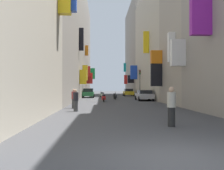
{
  "coord_description": "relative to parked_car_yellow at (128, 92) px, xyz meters",
  "views": [
    {
      "loc": [
        -1.84,
        -5.46,
        1.74
      ],
      "look_at": [
        -0.54,
        22.61,
        2.03
      ],
      "focal_mm": 36.98,
      "sensor_mm": 36.0,
      "label": 1
    }
  ],
  "objects": [
    {
      "name": "ground_plane",
      "position": [
        -3.6,
        -10.56,
        -0.77
      ],
      "size": [
        140.0,
        140.0,
        0.0
      ],
      "primitive_type": "plane",
      "color": "#424244"
    },
    {
      "name": "building_right_mid_b",
      "position": [
        4.4,
        -9.69,
        7.83
      ],
      "size": [
        7.31,
        18.96,
        17.2
      ],
      "color": "#BCB29E",
      "rests_on": "ground"
    },
    {
      "name": "pedestrian_near_left",
      "position": [
        -7.71,
        -26.88,
        0.02
      ],
      "size": [
        0.41,
        0.41,
        1.6
      ],
      "color": "#3A3A3A",
      "rests_on": "ground"
    },
    {
      "name": "building_right_mid_c",
      "position": [
        4.4,
        9.61,
        9.99
      ],
      "size": [
        7.29,
        19.65,
        21.53
      ],
      "color": "gray",
      "rests_on": "ground"
    },
    {
      "name": "pedestrian_near_right",
      "position": [
        -2.34,
        -35.95,
        0.11
      ],
      "size": [
        0.52,
        0.52,
        1.76
      ],
      "color": "black",
      "rests_on": "ground"
    },
    {
      "name": "building_right_mid_a",
      "position": [
        4.39,
        -22.92,
        8.16
      ],
      "size": [
        7.28,
        7.5,
        17.9
      ],
      "color": "#9E9384",
      "rests_on": "ground"
    },
    {
      "name": "traffic_light_near_corner",
      "position": [
        1.05,
        -7.6,
        2.37
      ],
      "size": [
        0.26,
        0.34,
        4.66
      ],
      "color": "#2D2D2D",
      "rests_on": "ground"
    },
    {
      "name": "scooter_white",
      "position": [
        -5.34,
        -4.85,
        -0.31
      ],
      "size": [
        0.78,
        1.68,
        1.13
      ],
      "color": "silver",
      "rests_on": "ground"
    },
    {
      "name": "parked_car_silver",
      "position": [
        0.27,
        -15.64,
        -0.03
      ],
      "size": [
        2.01,
        4.35,
        1.38
      ],
      "color": "#B7B7BC",
      "rests_on": "ground"
    },
    {
      "name": "parked_car_yellow",
      "position": [
        0.0,
        0.0,
        0.0
      ],
      "size": [
        1.96,
        4.28,
        1.46
      ],
      "color": "gold",
      "rests_on": "ground"
    },
    {
      "name": "building_left_mid_a",
      "position": [
        -11.59,
        -17.65,
        7.38
      ],
      "size": [
        6.99,
        19.14,
        16.31
      ],
      "color": "gray",
      "rests_on": "ground"
    },
    {
      "name": "scooter_black",
      "position": [
        -3.49,
        -12.8,
        -0.31
      ],
      "size": [
        0.51,
        1.98,
        1.13
      ],
      "color": "black",
      "rests_on": "ground"
    },
    {
      "name": "parked_car_green",
      "position": [
        -7.64,
        -6.37,
        0.04
      ],
      "size": [
        2.01,
        4.2,
        1.56
      ],
      "color": "#236638",
      "rests_on": "ground"
    },
    {
      "name": "scooter_red",
      "position": [
        -5.15,
        -18.14,
        -0.31
      ],
      "size": [
        0.47,
        1.87,
        1.13
      ],
      "color": "red",
      "rests_on": "ground"
    },
    {
      "name": "pedestrian_crossing",
      "position": [
        -7.28,
        -29.28,
        0.02
      ],
      "size": [
        0.48,
        0.48,
        1.59
      ],
      "color": "#393939",
      "rests_on": "ground"
    },
    {
      "name": "building_left_mid_b",
      "position": [
        -11.59,
        5.68,
        9.91
      ],
      "size": [
        7.39,
        27.52,
        21.37
      ],
      "color": "gray",
      "rests_on": "ground"
    }
  ]
}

